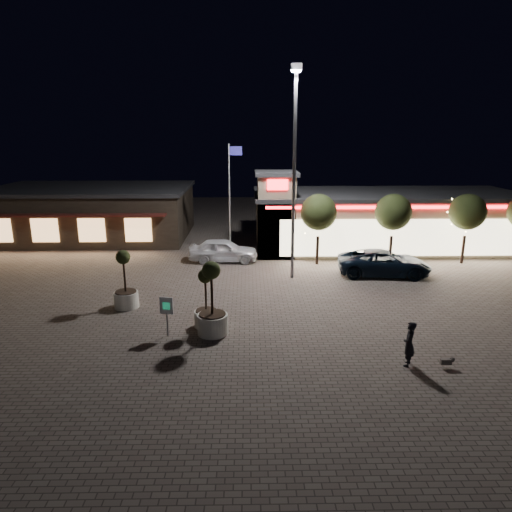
{
  "coord_description": "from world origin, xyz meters",
  "views": [
    {
      "loc": [
        -0.73,
        -18.94,
        8.64
      ],
      "look_at": [
        -0.27,
        6.0,
        1.93
      ],
      "focal_mm": 32.0,
      "sensor_mm": 36.0,
      "label": 1
    }
  ],
  "objects_px": {
    "planter_left": "(126,290)",
    "planter_mid": "(212,312)",
    "valet_sign": "(167,309)",
    "pedestrian": "(409,344)",
    "white_sedan": "(223,250)",
    "pickup_truck": "(384,263)"
  },
  "relations": [
    {
      "from": "planter_left",
      "to": "planter_mid",
      "type": "height_order",
      "value": "planter_mid"
    },
    {
      "from": "valet_sign",
      "to": "planter_mid",
      "type": "bearing_deg",
      "value": 4.74
    },
    {
      "from": "pedestrian",
      "to": "planter_left",
      "type": "height_order",
      "value": "planter_left"
    },
    {
      "from": "white_sedan",
      "to": "planter_mid",
      "type": "xyz_separation_m",
      "value": [
        0.13,
        -11.92,
        0.23
      ]
    },
    {
      "from": "pedestrian",
      "to": "valet_sign",
      "type": "bearing_deg",
      "value": -79.14
    },
    {
      "from": "pickup_truck",
      "to": "planter_left",
      "type": "height_order",
      "value": "planter_left"
    },
    {
      "from": "white_sedan",
      "to": "pickup_truck",
      "type": "bearing_deg",
      "value": -106.29
    },
    {
      "from": "pickup_truck",
      "to": "white_sedan",
      "type": "distance_m",
      "value": 10.79
    },
    {
      "from": "planter_left",
      "to": "valet_sign",
      "type": "xyz_separation_m",
      "value": [
        2.69,
        -3.45,
        0.32
      ]
    },
    {
      "from": "white_sedan",
      "to": "planter_mid",
      "type": "bearing_deg",
      "value": -177.69
    },
    {
      "from": "pedestrian",
      "to": "valet_sign",
      "type": "height_order",
      "value": "valet_sign"
    },
    {
      "from": "planter_mid",
      "to": "pedestrian",
      "type": "bearing_deg",
      "value": -21.31
    },
    {
      "from": "planter_mid",
      "to": "valet_sign",
      "type": "xyz_separation_m",
      "value": [
        -1.98,
        -0.16,
        0.22
      ]
    },
    {
      "from": "planter_left",
      "to": "valet_sign",
      "type": "height_order",
      "value": "planter_left"
    },
    {
      "from": "pickup_truck",
      "to": "planter_mid",
      "type": "bearing_deg",
      "value": 135.62
    },
    {
      "from": "pickup_truck",
      "to": "white_sedan",
      "type": "relative_size",
      "value": 1.21
    },
    {
      "from": "planter_mid",
      "to": "valet_sign",
      "type": "distance_m",
      "value": 2.0
    },
    {
      "from": "white_sedan",
      "to": "valet_sign",
      "type": "height_order",
      "value": "valet_sign"
    },
    {
      "from": "pickup_truck",
      "to": "white_sedan",
      "type": "xyz_separation_m",
      "value": [
        -10.26,
        3.33,
        0.01
      ]
    },
    {
      "from": "pickup_truck",
      "to": "valet_sign",
      "type": "bearing_deg",
      "value": 131.2
    },
    {
      "from": "planter_left",
      "to": "planter_mid",
      "type": "distance_m",
      "value": 5.71
    },
    {
      "from": "valet_sign",
      "to": "pickup_truck",
      "type": "bearing_deg",
      "value": 35.83
    }
  ]
}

